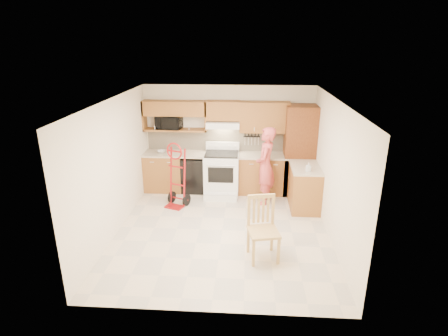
# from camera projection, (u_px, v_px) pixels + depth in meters

# --- Properties ---
(floor) EXTENTS (4.00, 4.50, 0.02)m
(floor) POSITION_uv_depth(u_px,v_px,m) (222.00, 231.00, 7.06)
(floor) COLOR beige
(floor) RESTS_ON ground
(ceiling) EXTENTS (4.00, 4.50, 0.02)m
(ceiling) POSITION_uv_depth(u_px,v_px,m) (222.00, 100.00, 6.22)
(ceiling) COLOR white
(ceiling) RESTS_ON ground
(wall_back) EXTENTS (4.00, 0.02, 2.50)m
(wall_back) POSITION_uv_depth(u_px,v_px,m) (229.00, 138.00, 8.76)
(wall_back) COLOR #F3E4CB
(wall_back) RESTS_ON ground
(wall_front) EXTENTS (4.00, 0.02, 2.50)m
(wall_front) POSITION_uv_depth(u_px,v_px,m) (209.00, 231.00, 4.51)
(wall_front) COLOR #F3E4CB
(wall_front) RESTS_ON ground
(wall_left) EXTENTS (0.02, 4.50, 2.50)m
(wall_left) POSITION_uv_depth(u_px,v_px,m) (114.00, 167.00, 6.76)
(wall_left) COLOR #F3E4CB
(wall_left) RESTS_ON ground
(wall_right) EXTENTS (0.02, 4.50, 2.50)m
(wall_right) POSITION_uv_depth(u_px,v_px,m) (334.00, 172.00, 6.51)
(wall_right) COLOR #F3E4CB
(wall_right) RESTS_ON ground
(backsplash) EXTENTS (3.92, 0.03, 0.55)m
(backsplash) POSITION_uv_depth(u_px,v_px,m) (229.00, 140.00, 8.76)
(backsplash) COLOR beige
(backsplash) RESTS_ON wall_back
(lower_cab_left) EXTENTS (0.90, 0.60, 0.90)m
(lower_cab_left) POSITION_uv_depth(u_px,v_px,m) (164.00, 172.00, 8.83)
(lower_cab_left) COLOR brown
(lower_cab_left) RESTS_ON ground
(dishwasher) EXTENTS (0.60, 0.60, 0.85)m
(dishwasher) POSITION_uv_depth(u_px,v_px,m) (195.00, 174.00, 8.80)
(dishwasher) COLOR black
(dishwasher) RESTS_ON ground
(lower_cab_right) EXTENTS (1.14, 0.60, 0.90)m
(lower_cab_right) POSITION_uv_depth(u_px,v_px,m) (263.00, 174.00, 8.69)
(lower_cab_right) COLOR brown
(lower_cab_right) RESTS_ON ground
(countertop_left) EXTENTS (1.50, 0.63, 0.04)m
(countertop_left) POSITION_uv_depth(u_px,v_px,m) (176.00, 154.00, 8.66)
(countertop_left) COLOR beige
(countertop_left) RESTS_ON lower_cab_left
(countertop_right) EXTENTS (1.14, 0.63, 0.04)m
(countertop_right) POSITION_uv_depth(u_px,v_px,m) (263.00, 155.00, 8.53)
(countertop_right) COLOR beige
(countertop_right) RESTS_ON lower_cab_right
(cab_return_right) EXTENTS (0.60, 1.00, 0.90)m
(cab_return_right) POSITION_uv_depth(u_px,v_px,m) (304.00, 188.00, 7.88)
(cab_return_right) COLOR brown
(cab_return_right) RESTS_ON ground
(countertop_return) EXTENTS (0.63, 1.00, 0.04)m
(countertop_return) POSITION_uv_depth(u_px,v_px,m) (306.00, 168.00, 7.73)
(countertop_return) COLOR beige
(countertop_return) RESTS_ON cab_return_right
(pantry_tall) EXTENTS (0.70, 0.60, 2.10)m
(pantry_tall) POSITION_uv_depth(u_px,v_px,m) (299.00, 151.00, 8.44)
(pantry_tall) COLOR brown
(pantry_tall) RESTS_ON ground
(upper_cab_left) EXTENTS (1.50, 0.33, 0.34)m
(upper_cab_left) POSITION_uv_depth(u_px,v_px,m) (175.00, 108.00, 8.43)
(upper_cab_left) COLOR brown
(upper_cab_left) RESTS_ON wall_back
(upper_shelf_mw) EXTENTS (1.50, 0.33, 0.04)m
(upper_shelf_mw) POSITION_uv_depth(u_px,v_px,m) (176.00, 130.00, 8.60)
(upper_shelf_mw) COLOR brown
(upper_shelf_mw) RESTS_ON wall_back
(upper_cab_center) EXTENTS (0.76, 0.33, 0.44)m
(upper_cab_center) POSITION_uv_depth(u_px,v_px,m) (223.00, 110.00, 8.37)
(upper_cab_center) COLOR brown
(upper_cab_center) RESTS_ON wall_back
(upper_cab_right) EXTENTS (1.14, 0.33, 0.70)m
(upper_cab_right) POSITION_uv_depth(u_px,v_px,m) (265.00, 117.00, 8.36)
(upper_cab_right) COLOR brown
(upper_cab_right) RESTS_ON wall_back
(range_hood) EXTENTS (0.76, 0.46, 0.14)m
(range_hood) POSITION_uv_depth(u_px,v_px,m) (223.00, 124.00, 8.42)
(range_hood) COLOR white
(range_hood) RESTS_ON wall_back
(knife_strip) EXTENTS (0.40, 0.05, 0.29)m
(knife_strip) POSITION_uv_depth(u_px,v_px,m) (252.00, 139.00, 8.68)
(knife_strip) COLOR black
(knife_strip) RESTS_ON backsplash
(microwave) EXTENTS (0.62, 0.45, 0.32)m
(microwave) POSITION_uv_depth(u_px,v_px,m) (169.00, 122.00, 8.55)
(microwave) COLOR black
(microwave) RESTS_ON upper_shelf_mw
(range) EXTENTS (0.80, 1.05, 1.18)m
(range) POSITION_uv_depth(u_px,v_px,m) (221.00, 170.00, 8.52)
(range) COLOR white
(range) RESTS_ON ground
(person) EXTENTS (0.51, 0.69, 1.73)m
(person) POSITION_uv_depth(u_px,v_px,m) (265.00, 166.00, 7.98)
(person) COLOR #CB4B4A
(person) RESTS_ON ground
(hand_truck) EXTENTS (0.65, 0.62, 1.30)m
(hand_truck) POSITION_uv_depth(u_px,v_px,m) (176.00, 178.00, 7.88)
(hand_truck) COLOR #A31415
(hand_truck) RESTS_ON ground
(dining_chair) EXTENTS (0.58, 0.61, 1.07)m
(dining_chair) POSITION_uv_depth(u_px,v_px,m) (264.00, 230.00, 5.99)
(dining_chair) COLOR tan
(dining_chair) RESTS_ON ground
(soap_bottle) EXTENTS (0.10, 0.10, 0.18)m
(soap_bottle) POSITION_uv_depth(u_px,v_px,m) (308.00, 167.00, 7.42)
(soap_bottle) COLOR white
(soap_bottle) RESTS_ON countertop_return
(bowl) EXTENTS (0.26, 0.26, 0.05)m
(bowl) POSITION_uv_depth(u_px,v_px,m) (161.00, 152.00, 8.66)
(bowl) COLOR white
(bowl) RESTS_ON countertop_left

